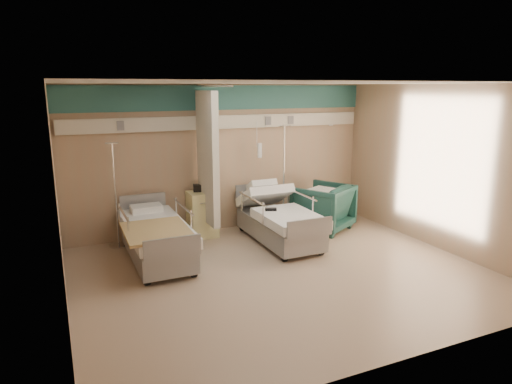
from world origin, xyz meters
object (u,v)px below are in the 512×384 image
(bed_right, at_px, (279,225))
(bed_left, at_px, (157,242))
(visitor_armchair, at_px, (323,207))
(iv_stand_left, at_px, (118,226))
(bedside_cabinet, at_px, (202,214))
(iv_stand_right, at_px, (283,207))

(bed_right, bearing_deg, bed_left, 180.00)
(bed_left, height_order, visitor_armchair, visitor_armchair)
(iv_stand_left, bearing_deg, bedside_cabinet, -2.16)
(bed_left, distance_m, iv_stand_left, 1.07)
(bed_left, relative_size, visitor_armchair, 2.16)
(bed_right, xyz_separation_m, iv_stand_left, (-2.68, 0.96, 0.06))
(bed_right, bearing_deg, bedside_cabinet, 141.95)
(bed_left, relative_size, iv_stand_right, 1.06)
(iv_stand_right, xyz_separation_m, iv_stand_left, (-3.18, 0.17, -0.04))
(bed_right, height_order, bed_left, same)
(bed_left, bearing_deg, iv_stand_left, 116.62)
(bed_left, xyz_separation_m, iv_stand_left, (-0.48, 0.96, 0.06))
(bed_right, relative_size, iv_stand_right, 1.06)
(bed_left, relative_size, iv_stand_left, 1.17)
(bed_left, xyz_separation_m, visitor_armchair, (3.32, 0.31, 0.14))
(bed_left, bearing_deg, visitor_armchair, 5.35)
(visitor_armchair, bearing_deg, bed_left, -23.70)
(bed_right, xyz_separation_m, bedside_cabinet, (-1.15, 0.90, 0.11))
(visitor_armchair, bearing_deg, bedside_cabinet, -43.59)
(bedside_cabinet, xyz_separation_m, visitor_armchair, (2.27, -0.59, 0.03))
(bed_right, height_order, visitor_armchair, visitor_armchair)
(visitor_armchair, relative_size, iv_stand_left, 0.54)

